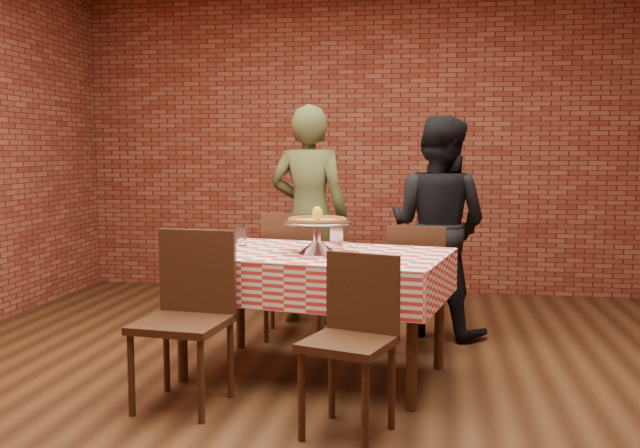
% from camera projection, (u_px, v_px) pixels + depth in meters
% --- Properties ---
extents(ground, '(6.00, 6.00, 0.00)m').
position_uv_depth(ground, '(311.00, 393.00, 4.03)').
color(ground, black).
rests_on(ground, ground).
extents(back_wall, '(5.50, 0.00, 5.50)m').
position_uv_depth(back_wall, '(364.00, 141.00, 6.82)').
color(back_wall, maroon).
rests_on(back_wall, ground).
extents(table, '(1.69, 1.20, 0.75)m').
position_uv_depth(table, '(314.00, 315.00, 4.31)').
color(table, '#3E2212').
rests_on(table, ground).
extents(tablecloth, '(1.73, 1.25, 0.26)m').
position_uv_depth(tablecloth, '(314.00, 274.00, 4.28)').
color(tablecloth, red).
rests_on(tablecloth, table).
extents(pizza_stand, '(0.55, 0.55, 0.18)m').
position_uv_depth(pizza_stand, '(317.00, 238.00, 4.22)').
color(pizza_stand, silver).
rests_on(pizza_stand, tablecloth).
extents(pizza, '(0.47, 0.47, 0.03)m').
position_uv_depth(pizza, '(317.00, 221.00, 4.21)').
color(pizza, beige).
rests_on(pizza, pizza_stand).
extents(lemon, '(0.09, 0.09, 0.08)m').
position_uv_depth(lemon, '(317.00, 213.00, 4.20)').
color(lemon, yellow).
rests_on(lemon, pizza).
extents(water_glass_left, '(0.08, 0.08, 0.11)m').
position_uv_depth(water_glass_left, '(232.00, 242.00, 4.31)').
color(water_glass_left, white).
rests_on(water_glass_left, tablecloth).
extents(water_glass_right, '(0.08, 0.08, 0.11)m').
position_uv_depth(water_glass_right, '(241.00, 237.00, 4.55)').
color(water_glass_right, white).
rests_on(water_glass_right, tablecloth).
extents(side_plate, '(0.18, 0.18, 0.01)m').
position_uv_depth(side_plate, '(385.00, 258.00, 4.00)').
color(side_plate, white).
rests_on(side_plate, tablecloth).
extents(sweetener_packet_a, '(0.05, 0.04, 0.00)m').
position_uv_depth(sweetener_packet_a, '(409.00, 262.00, 3.89)').
color(sweetener_packet_a, white).
rests_on(sweetener_packet_a, tablecloth).
extents(sweetener_packet_b, '(0.06, 0.05, 0.00)m').
position_uv_depth(sweetener_packet_b, '(411.00, 261.00, 3.90)').
color(sweetener_packet_b, white).
rests_on(sweetener_packet_b, tablecloth).
extents(condiment_caddy, '(0.11, 0.10, 0.13)m').
position_uv_depth(condiment_caddy, '(339.00, 236.00, 4.51)').
color(condiment_caddy, silver).
rests_on(condiment_caddy, tablecloth).
extents(chair_near_left, '(0.49, 0.49, 0.93)m').
position_uv_depth(chair_near_left, '(182.00, 321.00, 3.77)').
color(chair_near_left, '#3E2212').
rests_on(chair_near_left, ground).
extents(chair_near_right, '(0.49, 0.49, 0.86)m').
position_uv_depth(chair_near_right, '(348.00, 347.00, 3.39)').
color(chair_near_right, '#3E2212').
rests_on(chair_near_right, ground).
extents(chair_far_left, '(0.49, 0.49, 0.92)m').
position_uv_depth(chair_far_left, '(295.00, 274.00, 5.21)').
color(chair_far_left, '#3E2212').
rests_on(chair_far_left, ground).
extents(chair_far_right, '(0.40, 0.40, 0.86)m').
position_uv_depth(chair_far_right, '(417.00, 286.00, 4.90)').
color(chair_far_right, '#3E2212').
rests_on(chair_far_right, ground).
extents(diner_olive, '(0.66, 0.46, 1.71)m').
position_uv_depth(diner_olive, '(309.00, 215.00, 5.59)').
color(diner_olive, '#444825').
rests_on(diner_olive, ground).
extents(diner_black, '(0.97, 0.89, 1.61)m').
position_uv_depth(diner_black, '(438.00, 226.00, 5.24)').
color(diner_black, black).
rests_on(diner_black, ground).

